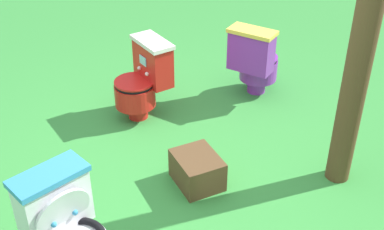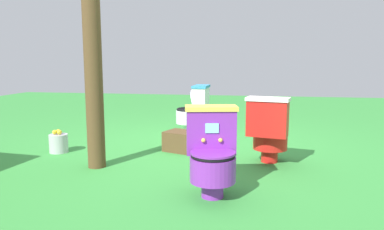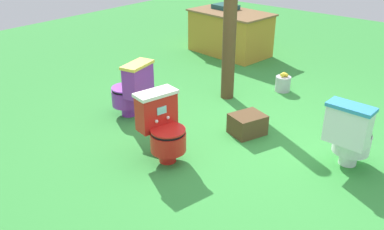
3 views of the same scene
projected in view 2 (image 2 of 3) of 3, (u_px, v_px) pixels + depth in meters
ground at (194, 149)px, 4.59m from camera, size 14.00×14.00×0.00m
toilet_purple at (212, 151)px, 3.00m from camera, size 0.56×0.49×0.73m
toilet_red at (269, 130)px, 3.90m from camera, size 0.57×0.50×0.73m
toilet_white at (194, 108)px, 5.57m from camera, size 0.44×0.51×0.73m
wooden_post at (94, 81)px, 3.69m from camera, size 0.18×0.18×1.79m
small_crate at (182, 141)px, 4.48m from camera, size 0.42×0.46×0.24m
lemon_bucket at (59, 143)px, 4.41m from camera, size 0.22×0.22×0.28m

